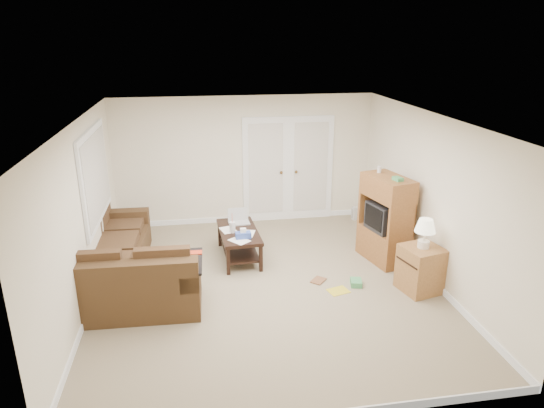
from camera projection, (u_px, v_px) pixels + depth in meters
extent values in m
plane|color=gray|center=(267.00, 286.00, 7.28)|extent=(5.50, 5.50, 0.00)
cube|color=white|center=(266.00, 119.00, 6.45)|extent=(5.00, 5.50, 0.02)
cube|color=#F0E6D0|center=(82.00, 218.00, 6.49)|extent=(0.02, 5.50, 2.50)
cube|color=#F0E6D0|center=(431.00, 199.00, 7.24)|extent=(0.02, 5.50, 2.50)
cube|color=#F0E6D0|center=(245.00, 161.00, 9.43)|extent=(5.00, 0.02, 2.50)
cube|color=#F0E6D0|center=(313.00, 311.00, 4.30)|extent=(5.00, 0.02, 2.50)
cube|color=silver|center=(266.00, 171.00, 9.53)|extent=(0.90, 0.04, 2.13)
cube|color=silver|center=(310.00, 169.00, 9.67)|extent=(0.90, 0.04, 2.13)
cube|color=white|center=(266.00, 169.00, 9.49)|extent=(0.68, 0.02, 1.80)
cube|color=white|center=(311.00, 167.00, 9.63)|extent=(0.68, 0.02, 1.80)
cube|color=silver|center=(95.00, 176.00, 7.32)|extent=(0.04, 1.92, 1.42)
cube|color=white|center=(97.00, 176.00, 7.33)|extent=(0.02, 1.74, 1.24)
cube|color=#49321C|center=(113.00, 259.00, 7.65)|extent=(1.00, 2.38, 0.43)
cube|color=#49321C|center=(88.00, 235.00, 7.46)|extent=(0.32, 2.36, 0.44)
cube|color=#49321C|center=(122.00, 216.00, 8.52)|extent=(0.93, 0.28, 0.23)
cube|color=#4D341F|center=(117.00, 243.00, 7.56)|extent=(0.69, 2.27, 0.12)
cube|color=#49321C|center=(133.00, 295.00, 6.60)|extent=(1.87, 0.98, 0.43)
cube|color=#49321C|center=(126.00, 278.00, 6.14)|extent=(1.85, 0.31, 0.44)
cube|color=#49321C|center=(190.00, 270.00, 6.59)|extent=(0.28, 0.93, 0.23)
cube|color=#4D341F|center=(131.00, 274.00, 6.58)|extent=(1.76, 0.67, 0.12)
cube|color=black|center=(190.00, 261.00, 6.55)|extent=(0.35, 0.83, 0.03)
cube|color=red|center=(190.00, 253.00, 6.75)|extent=(0.33, 0.13, 0.02)
cube|color=black|center=(239.00, 232.00, 8.04)|extent=(0.68, 1.25, 0.06)
cube|color=black|center=(239.00, 249.00, 8.14)|extent=(0.59, 1.16, 0.03)
cylinder|color=silver|center=(232.00, 227.00, 7.93)|extent=(0.10, 0.10, 0.18)
cylinder|color=red|center=(232.00, 218.00, 7.87)|extent=(0.01, 0.01, 0.16)
cube|color=#324CA3|center=(243.00, 235.00, 7.71)|extent=(0.25, 0.15, 0.10)
cube|color=white|center=(240.00, 233.00, 7.93)|extent=(0.44, 0.69, 0.00)
cube|color=brown|center=(383.00, 244.00, 8.06)|extent=(0.69, 0.99, 0.54)
cube|color=brown|center=(388.00, 188.00, 7.73)|extent=(0.69, 0.99, 0.36)
cube|color=black|center=(385.00, 217.00, 7.89)|extent=(0.55, 0.63, 0.45)
cube|color=black|center=(373.00, 218.00, 7.80)|extent=(0.12, 0.46, 0.36)
cube|color=#449659|center=(398.00, 179.00, 7.46)|extent=(0.14, 0.18, 0.05)
cylinder|color=silver|center=(379.00, 169.00, 7.89)|extent=(0.06, 0.06, 0.11)
cube|color=#A06C3A|center=(421.00, 269.00, 7.05)|extent=(0.64, 0.64, 0.69)
cylinder|color=silver|center=(423.00, 244.00, 6.92)|extent=(0.17, 0.17, 0.11)
cylinder|color=silver|center=(424.00, 236.00, 6.88)|extent=(0.03, 0.03, 0.15)
cone|color=white|center=(426.00, 226.00, 6.82)|extent=(0.30, 0.30, 0.19)
cube|color=silver|center=(355.00, 213.00, 9.85)|extent=(0.12, 0.11, 0.26)
cube|color=gold|center=(338.00, 291.00, 7.13)|extent=(0.35, 0.30, 0.01)
cube|color=#449659|center=(356.00, 283.00, 7.28)|extent=(0.20, 0.25, 0.09)
imported|color=brown|center=(313.00, 279.00, 7.46)|extent=(0.29, 0.30, 0.02)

